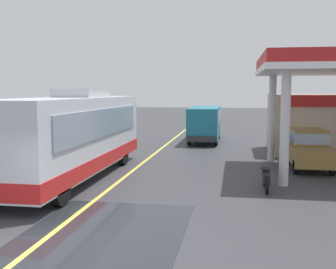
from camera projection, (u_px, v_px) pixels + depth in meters
name	position (u px, v px, depth m)	size (l,w,h in m)	color
ground	(170.00, 142.00, 28.77)	(120.00, 120.00, 0.00)	#38383D
lane_divider_stripe	(157.00, 152.00, 23.87)	(0.16, 50.00, 0.01)	#D8CC4C
wet_puddle_patch	(103.00, 234.00, 10.18)	(4.08, 5.71, 0.01)	#26282D
coach_bus_main	(74.00, 137.00, 16.48)	(2.60, 11.04, 3.69)	silver
car_at_pump	(308.00, 146.00, 18.87)	(1.70, 4.20, 1.82)	olive
minibus_opposing_lane	(205.00, 121.00, 28.61)	(2.04, 6.13, 2.44)	teal
motorcycle_parked_forecourt	(266.00, 178.00, 14.70)	(0.55, 1.80, 0.92)	black
pedestrian_near_pump	(288.00, 146.00, 19.77)	(0.55, 0.22, 1.66)	#33333F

